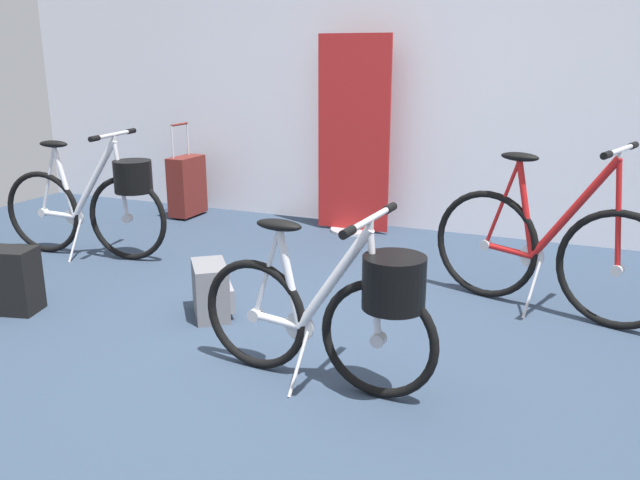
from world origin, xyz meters
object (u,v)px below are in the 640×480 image
(floor_banner_stand, at_px, (353,147))
(handbag_on_floor, at_px, (10,280))
(folding_bike_foreground, at_px, (341,305))
(display_bike_right, at_px, (98,200))
(rolling_suitcase, at_px, (187,185))
(display_bike_left, at_px, (548,249))
(backpack_on_floor, at_px, (211,290))

(floor_banner_stand, xyz_separation_m, handbag_on_floor, (-1.20, -2.39, -0.51))
(folding_bike_foreground, distance_m, display_bike_right, 2.53)
(folding_bike_foreground, height_order, display_bike_right, display_bike_right)
(floor_banner_stand, bearing_deg, rolling_suitcase, -176.83)
(display_bike_left, xyz_separation_m, display_bike_right, (-3.01, -0.14, 0.06))
(folding_bike_foreground, xyz_separation_m, backpack_on_floor, (-0.95, 0.49, -0.24))
(display_bike_left, xyz_separation_m, rolling_suitcase, (-3.14, 1.14, -0.08))
(display_bike_left, distance_m, rolling_suitcase, 3.34)
(display_bike_right, relative_size, backpack_on_floor, 3.65)
(display_bike_left, xyz_separation_m, backpack_on_floor, (-1.70, -0.79, -0.22))
(rolling_suitcase, distance_m, handbag_on_floor, 2.33)
(floor_banner_stand, distance_m, folding_bike_foreground, 2.66)
(folding_bike_foreground, xyz_separation_m, rolling_suitcase, (-2.39, 2.42, -0.10))
(folding_bike_foreground, bearing_deg, handbag_on_floor, 176.76)
(folding_bike_foreground, relative_size, backpack_on_floor, 3.20)
(display_bike_right, bearing_deg, folding_bike_foreground, -26.60)
(display_bike_left, distance_m, handbag_on_floor, 3.03)
(backpack_on_floor, bearing_deg, floor_banner_stand, 86.99)
(display_bike_left, relative_size, backpack_on_floor, 3.80)
(floor_banner_stand, relative_size, display_bike_right, 1.21)
(floor_banner_stand, distance_m, handbag_on_floor, 2.72)
(display_bike_right, bearing_deg, handbag_on_floor, -77.79)
(folding_bike_foreground, bearing_deg, floor_banner_stand, 108.69)
(display_bike_right, relative_size, handbag_on_floor, 3.48)
(folding_bike_foreground, xyz_separation_m, display_bike_left, (0.75, 1.28, -0.02))
(display_bike_right, xyz_separation_m, backpack_on_floor, (1.31, -0.64, -0.27))
(folding_bike_foreground, distance_m, rolling_suitcase, 3.40)
(display_bike_right, xyz_separation_m, rolling_suitcase, (-0.13, 1.29, -0.14))
(display_bike_right, xyz_separation_m, handbag_on_floor, (0.22, -1.02, -0.24))
(floor_banner_stand, distance_m, display_bike_left, 2.04)
(floor_banner_stand, bearing_deg, folding_bike_foreground, -71.31)
(display_bike_left, bearing_deg, handbag_on_floor, -157.41)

